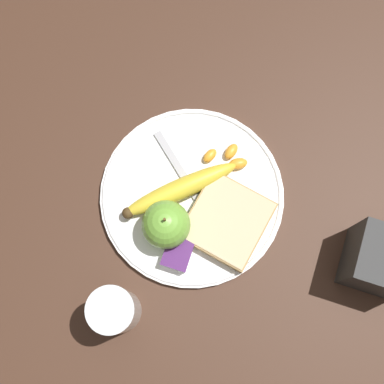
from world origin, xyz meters
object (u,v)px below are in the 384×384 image
(banana, at_px, (179,191))
(fork, at_px, (193,191))
(apple, at_px, (166,225))
(jam_packet, at_px, (178,254))
(juice_glass, at_px, (115,311))
(condiment_caddy, at_px, (380,260))
(plate, at_px, (192,196))
(bread_slice, at_px, (227,221))

(banana, distance_m, fork, 0.03)
(apple, distance_m, jam_packet, 0.05)
(juice_glass, distance_m, fork, 0.22)
(banana, height_order, condiment_caddy, condiment_caddy)
(fork, bearing_deg, banana, -112.18)
(banana, distance_m, condiment_caddy, 0.31)
(plate, bearing_deg, condiment_caddy, -93.24)
(condiment_caddy, bearing_deg, banana, 87.57)
(bread_slice, xyz_separation_m, condiment_caddy, (0.01, -0.23, 0.03))
(juice_glass, bearing_deg, bread_slice, -32.42)
(plate, distance_m, juice_glass, 0.21)
(plate, relative_size, jam_packet, 5.89)
(fork, xyz_separation_m, jam_packet, (-0.10, -0.01, 0.01))
(plate, distance_m, bread_slice, 0.07)
(juice_glass, bearing_deg, fork, -12.86)
(jam_packet, bearing_deg, plate, 5.17)
(juice_glass, relative_size, bread_slice, 0.77)
(fork, xyz_separation_m, condiment_caddy, (-0.02, -0.29, 0.04))
(plate, bearing_deg, fork, 8.39)
(plate, relative_size, condiment_caddy, 2.88)
(fork, bearing_deg, bread_slice, 16.09)
(plate, bearing_deg, banana, 99.33)
(fork, relative_size, jam_packet, 3.16)
(juice_glass, relative_size, jam_packet, 2.16)
(bread_slice, relative_size, jam_packet, 2.82)
(jam_packet, bearing_deg, banana, 17.36)
(banana, distance_m, jam_packet, 0.10)
(fork, bearing_deg, juice_glass, -61.68)
(bread_slice, distance_m, jam_packet, 0.09)
(apple, bearing_deg, jam_packet, -138.82)
(apple, xyz_separation_m, jam_packet, (-0.03, -0.03, -0.03))
(apple, relative_size, banana, 0.51)
(apple, relative_size, condiment_caddy, 0.82)
(plate, bearing_deg, bread_slice, -110.64)
(bread_slice, height_order, fork, bread_slice)
(banana, bearing_deg, condiment_caddy, -92.43)
(plate, xyz_separation_m, apple, (-0.06, 0.02, 0.04))
(fork, bearing_deg, jam_packet, -43.45)
(juice_glass, relative_size, apple, 1.29)
(plate, height_order, bread_slice, bread_slice)
(plate, xyz_separation_m, jam_packet, (-0.09, -0.01, 0.01))
(plate, xyz_separation_m, condiment_caddy, (-0.02, -0.29, 0.04))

